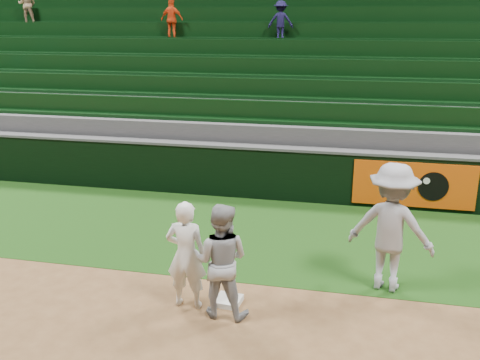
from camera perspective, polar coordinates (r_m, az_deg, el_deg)
name	(u,v)px	position (r m, az deg, el deg)	size (l,w,h in m)	color
ground	(225,312)	(8.00, -1.57, -13.85)	(70.00, 70.00, 0.00)	brown
foul_grass	(262,233)	(10.63, 2.36, -5.72)	(36.00, 4.20, 0.01)	#13340D
first_base	(228,301)	(8.19, -1.26, -12.74)	(0.37, 0.37, 0.08)	silver
first_baseman	(186,255)	(7.82, -5.76, -7.94)	(0.60, 0.39, 1.63)	white
baserunner	(221,260)	(7.57, -2.05, -8.58)	(0.81, 0.63, 1.67)	#9699A0
base_coach	(391,228)	(8.51, 15.82, -4.90)	(1.31, 0.75, 2.03)	#989AA5
field_wall	(280,173)	(12.47, 4.30, 0.77)	(36.00, 0.45, 1.25)	black
stadium_seating	(299,103)	(15.91, 6.26, 8.18)	(36.00, 5.95, 5.14)	#39393C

